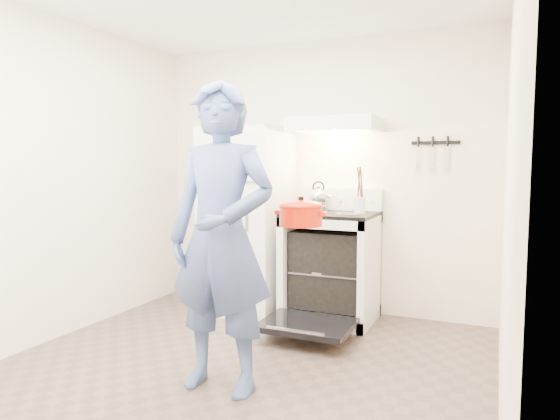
% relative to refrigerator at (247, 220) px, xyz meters
% --- Properties ---
extents(floor, '(3.60, 3.60, 0.00)m').
position_rel_refrigerator_xyz_m(floor, '(0.58, -1.45, -0.85)').
color(floor, '#504038').
rests_on(floor, ground).
extents(back_wall, '(3.20, 0.02, 2.50)m').
position_rel_refrigerator_xyz_m(back_wall, '(0.58, 0.35, 0.40)').
color(back_wall, '#F4E7CC').
rests_on(back_wall, ground).
extents(refrigerator, '(0.70, 0.70, 1.70)m').
position_rel_refrigerator_xyz_m(refrigerator, '(0.00, 0.00, 0.00)').
color(refrigerator, silver).
rests_on(refrigerator, floor).
extents(stove_body, '(0.76, 0.65, 0.92)m').
position_rel_refrigerator_xyz_m(stove_body, '(0.81, 0.02, -0.39)').
color(stove_body, silver).
rests_on(stove_body, floor).
extents(cooktop, '(0.76, 0.65, 0.03)m').
position_rel_refrigerator_xyz_m(cooktop, '(0.81, 0.02, 0.09)').
color(cooktop, black).
rests_on(cooktop, stove_body).
extents(backsplash, '(0.76, 0.07, 0.20)m').
position_rel_refrigerator_xyz_m(backsplash, '(0.81, 0.31, 0.20)').
color(backsplash, silver).
rests_on(backsplash, cooktop).
extents(oven_door, '(0.70, 0.54, 0.04)m').
position_rel_refrigerator_xyz_m(oven_door, '(0.81, -0.57, -0.72)').
color(oven_door, black).
rests_on(oven_door, floor).
extents(oven_rack, '(0.60, 0.52, 0.01)m').
position_rel_refrigerator_xyz_m(oven_rack, '(0.81, 0.02, -0.41)').
color(oven_rack, slate).
rests_on(oven_rack, stove_body).
extents(range_hood, '(0.76, 0.50, 0.12)m').
position_rel_refrigerator_xyz_m(range_hood, '(0.81, 0.10, 0.86)').
color(range_hood, silver).
rests_on(range_hood, back_wall).
extents(knife_strip, '(0.40, 0.02, 0.03)m').
position_rel_refrigerator_xyz_m(knife_strip, '(1.63, 0.33, 0.70)').
color(knife_strip, black).
rests_on(knife_strip, back_wall).
extents(pizza_stone, '(0.33, 0.33, 0.02)m').
position_rel_refrigerator_xyz_m(pizza_stone, '(0.76, -0.07, -0.40)').
color(pizza_stone, '#997558').
rests_on(pizza_stone, oven_rack).
extents(tea_kettle, '(0.22, 0.18, 0.26)m').
position_rel_refrigerator_xyz_m(tea_kettle, '(0.63, 0.19, 0.23)').
color(tea_kettle, '#BABABF').
rests_on(tea_kettle, cooktop).
extents(utensil_jar, '(0.11, 0.11, 0.13)m').
position_rel_refrigerator_xyz_m(utensil_jar, '(1.13, -0.24, 0.20)').
color(utensil_jar, silver).
rests_on(utensil_jar, cooktop).
extents(person, '(0.69, 0.47, 1.86)m').
position_rel_refrigerator_xyz_m(person, '(0.63, -1.55, 0.08)').
color(person, '#315077').
rests_on(person, floor).
extents(dutch_oven, '(0.34, 0.27, 0.23)m').
position_rel_refrigerator_xyz_m(dutch_oven, '(0.99, -1.16, 0.19)').
color(dutch_oven, red).
rests_on(dutch_oven, person).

